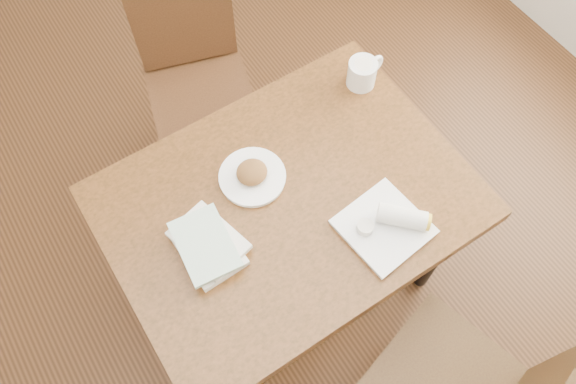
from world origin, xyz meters
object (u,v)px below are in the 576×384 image
plate_scone (252,175)px  book_stack (207,244)px  plate_burrito (390,224)px  table (288,211)px  chair_far (195,70)px  coffee_mug (363,72)px

plate_scone → book_stack: size_ratio=0.84×
plate_burrito → book_stack: bearing=154.1°
table → chair_far: (0.06, 0.80, -0.12)m
plate_scone → book_stack: 0.28m
table → book_stack: 0.32m
table → chair_far: size_ratio=1.21×
table → chair_far: 0.81m
chair_far → plate_burrito: (0.15, -1.05, 0.23)m
plate_scone → plate_burrito: 0.47m
coffee_mug → plate_burrito: size_ratio=0.57×
chair_far → book_stack: bearing=-114.0°
coffee_mug → book_stack: size_ratio=0.58×
table → plate_scone: 0.17m
plate_burrito → book_stack: plate_burrito is taller
book_stack → table: bearing=1.6°
plate_scone → plate_burrito: size_ratio=0.82×
chair_far → plate_scone: chair_far is taller
coffee_mug → chair_far: bearing=127.9°
chair_far → book_stack: 0.91m
table → plate_burrito: (0.21, -0.26, 0.11)m
chair_far → book_stack: size_ratio=3.63×
chair_far → coffee_mug: size_ratio=6.24×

